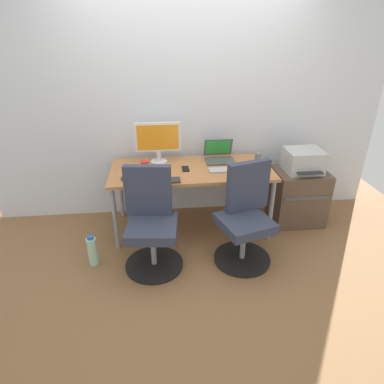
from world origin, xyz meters
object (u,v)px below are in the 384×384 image
object	(u,v)px
office_chair_right	(245,219)
side_cabinet	(297,196)
desktop_monitor	(158,140)
open_laptop	(219,155)
coffee_mug	(145,165)
office_chair_left	(151,224)
water_bottle_on_floor	(92,251)
printer	(303,161)

from	to	relation	value
office_chair_right	side_cabinet	world-z (taller)	office_chair_right
desktop_monitor	open_laptop	bearing A→B (deg)	-1.25
office_chair_right	coffee_mug	size ratio (longest dim) A/B	10.22
office_chair_right	open_laptop	world-z (taller)	office_chair_right
office_chair_left	water_bottle_on_floor	size ratio (longest dim) A/B	3.03
side_cabinet	printer	distance (m)	0.43
side_cabinet	printer	world-z (taller)	printer
office_chair_right	open_laptop	xyz separation A→B (m)	(-0.11, 0.80, 0.33)
office_chair_right	side_cabinet	distance (m)	0.99
side_cabinet	coffee_mug	size ratio (longest dim) A/B	6.66
office_chair_left	desktop_monitor	world-z (taller)	desktop_monitor
printer	coffee_mug	size ratio (longest dim) A/B	4.35
water_bottle_on_floor	coffee_mug	xyz separation A→B (m)	(0.51, 0.58, 0.60)
side_cabinet	desktop_monitor	xyz separation A→B (m)	(-1.54, 0.20, 0.65)
side_cabinet	printer	xyz separation A→B (m)	(0.00, -0.00, 0.43)
side_cabinet	open_laptop	size ratio (longest dim) A/B	1.98
office_chair_right	printer	size ratio (longest dim) A/B	2.35
side_cabinet	desktop_monitor	world-z (taller)	desktop_monitor
office_chair_right	water_bottle_on_floor	world-z (taller)	office_chair_right
desktop_monitor	office_chair_left	bearing A→B (deg)	-96.74
office_chair_left	coffee_mug	xyz separation A→B (m)	(-0.05, 0.61, 0.33)
printer	coffee_mug	distance (m)	1.68
water_bottle_on_floor	open_laptop	size ratio (longest dim) A/B	1.00
office_chair_right	desktop_monitor	size ratio (longest dim) A/B	1.96
printer	open_laptop	world-z (taller)	open_laptop
printer	coffee_mug	xyz separation A→B (m)	(-1.68, 0.00, 0.02)
open_laptop	desktop_monitor	bearing A→B (deg)	178.75
office_chair_right	desktop_monitor	xyz separation A→B (m)	(-0.77, 0.81, 0.53)
open_laptop	coffee_mug	distance (m)	0.82
office_chair_right	open_laptop	bearing A→B (deg)	97.90
water_bottle_on_floor	desktop_monitor	xyz separation A→B (m)	(0.66, 0.78, 0.81)
side_cabinet	open_laptop	distance (m)	1.00
side_cabinet	water_bottle_on_floor	size ratio (longest dim) A/B	1.98
desktop_monitor	coffee_mug	bearing A→B (deg)	-126.01
office_chair_right	water_bottle_on_floor	bearing A→B (deg)	178.66
office_chair_left	open_laptop	world-z (taller)	office_chair_left
side_cabinet	coffee_mug	xyz separation A→B (m)	(-1.68, 0.00, 0.44)
open_laptop	office_chair_left	bearing A→B (deg)	-133.45
side_cabinet	coffee_mug	world-z (taller)	coffee_mug
side_cabinet	coffee_mug	bearing A→B (deg)	179.86
open_laptop	coffee_mug	xyz separation A→B (m)	(-0.80, -0.18, -0.01)
printer	desktop_monitor	distance (m)	1.57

